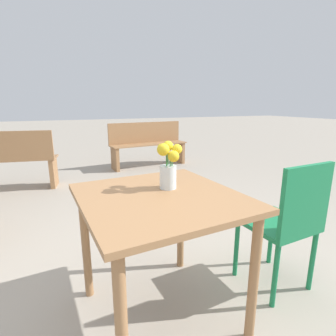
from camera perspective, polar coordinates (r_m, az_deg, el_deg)
name	(u,v)px	position (r m, az deg, el deg)	size (l,w,h in m)	color
ground_plane	(161,314)	(1.77, -1.55, -29.11)	(40.00, 40.00, 0.00)	#A39989
table_front	(160,215)	(1.42, -1.71, -10.12)	(0.86, 0.90, 0.74)	#9E7047
flower_vase	(168,168)	(1.45, 0.07, 0.11)	(0.15, 0.16, 0.26)	silver
cafe_chair	(288,219)	(1.83, 24.58, -10.09)	(0.42, 0.42, 0.87)	#197A47
bench_middle	(148,143)	(5.19, -4.46, 5.50)	(1.54, 0.51, 0.85)	#9E7047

